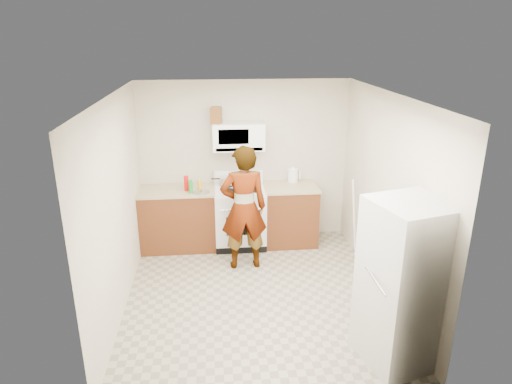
{
  "coord_description": "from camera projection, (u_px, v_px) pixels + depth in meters",
  "views": [
    {
      "loc": [
        -0.48,
        -5.01,
        3.16
      ],
      "look_at": [
        0.06,
        0.55,
        1.19
      ],
      "focal_mm": 32.0,
      "sensor_mm": 36.0,
      "label": 1
    }
  ],
  "objects": [
    {
      "name": "kettle",
      "position": [
        293.0,
        175.0,
        7.12
      ],
      "size": [
        0.21,
        0.21,
        0.2
      ],
      "primitive_type": "cylinder",
      "rotation": [
        0.0,
        0.0,
        -0.3
      ],
      "color": "white",
      "rests_on": "counter_right"
    },
    {
      "name": "bottle_hot_sauce",
      "position": [
        200.0,
        185.0,
        6.69
      ],
      "size": [
        0.07,
        0.07,
        0.17
      ],
      "primitive_type": "cylinder",
      "rotation": [
        0.0,
        0.0,
        0.18
      ],
      "color": "orange",
      "rests_on": "counter_left"
    },
    {
      "name": "fridge",
      "position": [
        404.0,
        284.0,
        4.41
      ],
      "size": [
        0.86,
        0.86,
        1.7
      ],
      "primitive_type": "cube",
      "rotation": [
        0.0,
        0.0,
        0.27
      ],
      "color": "silver",
      "rests_on": "floor"
    },
    {
      "name": "microwave",
      "position": [
        238.0,
        136.0,
        6.73
      ],
      "size": [
        0.76,
        0.38,
        0.4
      ],
      "primitive_type": "cube",
      "color": "white",
      "rests_on": "back_wall"
    },
    {
      "name": "counter_left",
      "position": [
        177.0,
        191.0,
        6.79
      ],
      "size": [
        1.14,
        0.64,
        0.03
      ],
      "primitive_type": "cube",
      "color": "tan",
      "rests_on": "cabinet_left"
    },
    {
      "name": "pot_lid",
      "position": [
        201.0,
        192.0,
        6.67
      ],
      "size": [
        0.31,
        0.31,
        0.01
      ],
      "primitive_type": "cylinder",
      "rotation": [
        0.0,
        0.0,
        -0.29
      ],
      "color": "white",
      "rests_on": "counter_left"
    },
    {
      "name": "cabinet_left",
      "position": [
        178.0,
        219.0,
        6.95
      ],
      "size": [
        1.12,
        0.62,
        0.9
      ],
      "primitive_type": "cube",
      "color": "#622F17",
      "rests_on": "floor"
    },
    {
      "name": "broom",
      "position": [
        354.0,
        219.0,
        6.52
      ],
      "size": [
        0.21,
        0.2,
        1.23
      ],
      "primitive_type": "cylinder",
      "rotation": [
        0.14,
        -0.14,
        -0.03
      ],
      "color": "white",
      "rests_on": "floor"
    },
    {
      "name": "cabinet_right",
      "position": [
        290.0,
        215.0,
        7.11
      ],
      "size": [
        0.8,
        0.62,
        0.9
      ],
      "primitive_type": "cube",
      "color": "#622F17",
      "rests_on": "floor"
    },
    {
      "name": "gas_range",
      "position": [
        240.0,
        215.0,
        7.02
      ],
      "size": [
        0.76,
        0.65,
        1.13
      ],
      "color": "white",
      "rests_on": "floor"
    },
    {
      "name": "right_wall",
      "position": [
        386.0,
        198.0,
        5.52
      ],
      "size": [
        0.02,
        3.6,
        2.5
      ],
      "primitive_type": "cube",
      "color": "beige",
      "rests_on": "floor"
    },
    {
      "name": "jug",
      "position": [
        216.0,
        115.0,
        6.55
      ],
      "size": [
        0.18,
        0.18,
        0.24
      ],
      "primitive_type": "cube",
      "rotation": [
        0.0,
        0.0,
        -0.31
      ],
      "color": "brown",
      "rests_on": "microwave"
    },
    {
      "name": "bottle_green_cap",
      "position": [
        191.0,
        187.0,
        6.61
      ],
      "size": [
        0.08,
        0.08,
        0.2
      ],
      "primitive_type": "cylinder",
      "rotation": [
        0.0,
        0.0,
        0.4
      ],
      "color": "#188928",
      "rests_on": "counter_left"
    },
    {
      "name": "saucepan",
      "position": [
        226.0,
        181.0,
        6.94
      ],
      "size": [
        0.26,
        0.26,
        0.11
      ],
      "primitive_type": "cylinder",
      "rotation": [
        0.0,
        0.0,
        0.33
      ],
      "color": "silver",
      "rests_on": "gas_range"
    },
    {
      "name": "person",
      "position": [
        244.0,
        208.0,
        6.22
      ],
      "size": [
        0.67,
        0.46,
        1.76
      ],
      "primitive_type": "imported",
      "rotation": [
        0.0,
        0.0,
        3.2
      ],
      "color": "tan",
      "rests_on": "floor"
    },
    {
      "name": "floor",
      "position": [
        256.0,
        294.0,
        5.79
      ],
      "size": [
        3.6,
        3.6,
        0.0
      ],
      "primitive_type": "plane",
      "color": "gray",
      "rests_on": "ground"
    },
    {
      "name": "back_wall",
      "position": [
        245.0,
        162.0,
        7.06
      ],
      "size": [
        3.2,
        0.02,
        2.5
      ],
      "primitive_type": "cube",
      "color": "beige",
      "rests_on": "floor"
    },
    {
      "name": "bottle_spray",
      "position": [
        186.0,
        183.0,
        6.7
      ],
      "size": [
        0.07,
        0.07,
        0.23
      ],
      "primitive_type": "cylinder",
      "rotation": [
        0.0,
        0.0,
        0.05
      ],
      "color": "red",
      "rests_on": "counter_left"
    },
    {
      "name": "counter_right",
      "position": [
        291.0,
        187.0,
        6.95
      ],
      "size": [
        0.82,
        0.64,
        0.03
      ],
      "primitive_type": "cube",
      "color": "tan",
      "rests_on": "cabinet_right"
    },
    {
      "name": "tray",
      "position": [
        245.0,
        189.0,
        6.73
      ],
      "size": [
        0.26,
        0.18,
        0.05
      ],
      "primitive_type": "cube",
      "rotation": [
        0.0,
        0.0,
        -0.1
      ],
      "color": "white",
      "rests_on": "gas_range"
    }
  ]
}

